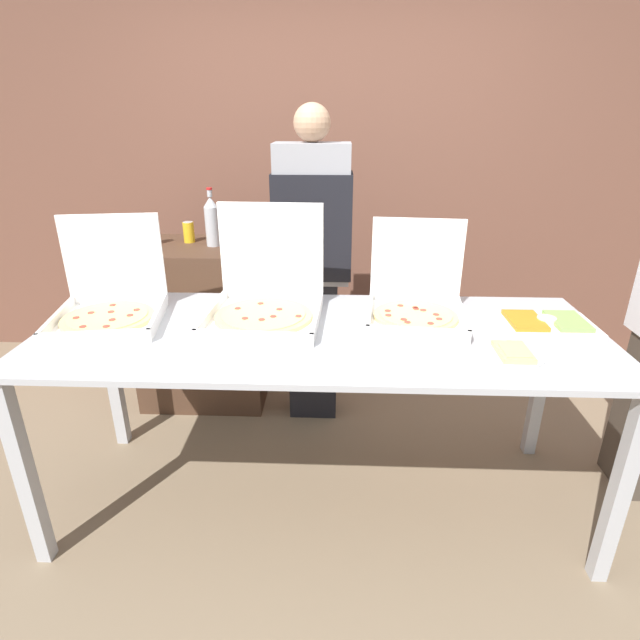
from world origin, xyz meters
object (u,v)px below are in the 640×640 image
object	(u,v)px
pizza_box_near_left	(110,303)
soda_bottle	(212,221)
veggie_tray	(546,324)
person_server_vest	(313,254)
paper_plate_front_center	(513,353)
pizza_box_far_right	(266,300)
soda_can_colored	(189,232)
soda_can_silver	(153,234)
pizza_box_near_right	(416,302)

from	to	relation	value
pizza_box_near_left	soda_bottle	distance (m)	0.93
veggie_tray	soda_bottle	bearing A→B (deg)	150.92
person_server_vest	pizza_box_near_left	bearing A→B (deg)	38.83
pizza_box_near_left	paper_plate_front_center	bearing A→B (deg)	-19.41
pizza_box_far_right	person_server_vest	distance (m)	0.66
pizza_box_far_right	soda_can_colored	distance (m)	1.08
pizza_box_near_left	person_server_vest	distance (m)	1.10
paper_plate_front_center	soda_can_silver	xyz separation A→B (m)	(-1.78, 1.18, 0.17)
pizza_box_near_right	veggie_tray	world-z (taller)	pizza_box_near_right
paper_plate_front_center	soda_can_silver	world-z (taller)	soda_can_silver
pizza_box_near_right	soda_can_silver	size ratio (longest dim) A/B	3.78
paper_plate_front_center	person_server_vest	world-z (taller)	person_server_vest
pizza_box_near_left	soda_can_colored	size ratio (longest dim) A/B	4.19
pizza_box_near_right	soda_can_silver	bearing A→B (deg)	156.16
pizza_box_near_right	pizza_box_near_left	world-z (taller)	pizza_box_near_left
pizza_box_far_right	soda_can_silver	bearing A→B (deg)	135.92
pizza_box_far_right	soda_bottle	bearing A→B (deg)	119.83
soda_bottle	soda_can_silver	xyz separation A→B (m)	(-0.37, 0.02, -0.08)
veggie_tray	person_server_vest	world-z (taller)	person_server_vest
pizza_box_near_left	veggie_tray	distance (m)	1.88
soda_bottle	soda_can_silver	size ratio (longest dim) A/B	2.72
pizza_box_near_left	veggie_tray	size ratio (longest dim) A/B	1.32
paper_plate_front_center	person_server_vest	distance (m)	1.28
pizza_box_far_right	pizza_box_near_left	xyz separation A→B (m)	(-0.68, -0.06, -0.01)
pizza_box_near_right	pizza_box_far_right	world-z (taller)	pizza_box_far_right
pizza_box_far_right	soda_bottle	xyz separation A→B (m)	(-0.43, 0.82, 0.18)
soda_bottle	pizza_box_near_left	bearing A→B (deg)	-106.30
pizza_box_near_left	paper_plate_front_center	xyz separation A→B (m)	(1.67, -0.29, -0.07)
pizza_box_near_right	pizza_box_far_right	bearing A→B (deg)	-173.07
pizza_box_near_left	person_server_vest	world-z (taller)	person_server_vest
veggie_tray	soda_bottle	size ratio (longest dim) A/B	1.17
paper_plate_front_center	pizza_box_near_right	bearing A→B (deg)	131.22
soda_can_silver	person_server_vest	bearing A→B (deg)	-11.82
pizza_box_near_left	veggie_tray	bearing A→B (deg)	-10.42
veggie_tray	person_server_vest	xyz separation A→B (m)	(-1.03, 0.72, 0.10)
pizza_box_near_left	paper_plate_front_center	distance (m)	1.69
veggie_tray	soda_can_silver	world-z (taller)	soda_can_silver
pizza_box_near_left	soda_can_colored	distance (m)	0.96
pizza_box_near_right	pizza_box_near_left	distance (m)	1.35
veggie_tray	soda_can_colored	world-z (taller)	soda_can_colored
paper_plate_front_center	person_server_vest	bearing A→B (deg)	129.61
pizza_box_far_right	soda_bottle	world-z (taller)	pizza_box_far_right
veggie_tray	soda_can_colored	bearing A→B (deg)	151.29
pizza_box_near_right	pizza_box_near_left	bearing A→B (deg)	-171.41
paper_plate_front_center	veggie_tray	world-z (taller)	veggie_tray
soda_bottle	person_server_vest	world-z (taller)	person_server_vest
paper_plate_front_center	soda_can_colored	world-z (taller)	soda_can_colored
soda_bottle	person_server_vest	xyz separation A→B (m)	(0.60, -0.19, -0.14)
pizza_box_near_right	pizza_box_far_right	distance (m)	0.67
pizza_box_far_right	soda_can_colored	xyz separation A→B (m)	(-0.59, 0.90, 0.10)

